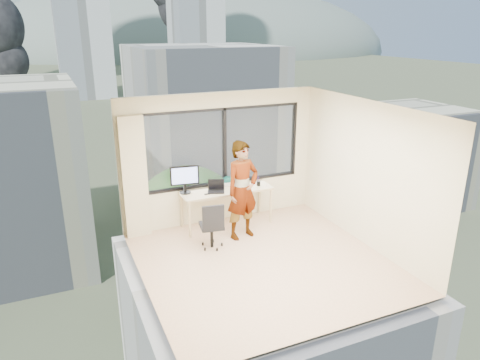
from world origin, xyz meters
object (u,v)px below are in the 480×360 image
person (243,190)px  handbag (227,181)px  monitor (185,179)px  game_console (224,183)px  desk (227,207)px  chair (212,224)px  laptop (216,187)px

person → handbag: person is taller
monitor → game_console: size_ratio=1.73×
desk → chair: bearing=-127.5°
game_console → monitor: bearing=-179.2°
monitor → laptop: monitor is taller
desk → monitor: monitor is taller
person → monitor: (-0.87, 0.74, 0.10)m
handbag → monitor: bearing=170.2°
game_console → laptop: bearing=-140.3°
chair → laptop: laptop is taller
desk → game_console: bearing=78.7°
chair → monitor: monitor is taller
monitor → handbag: bearing=13.1°
desk → chair: chair is taller
person → monitor: size_ratio=3.37×
desk → person: size_ratio=0.97×
person → game_console: person is taller
monitor → handbag: (0.90, 0.07, -0.18)m
game_console → laptop: (-0.29, -0.32, 0.06)m
desk → handbag: 0.52m
chair → handbag: size_ratio=3.60×
game_console → laptop: laptop is taller
chair → laptop: bearing=72.2°
desk → laptop: laptop is taller
desk → handbag: bearing=63.6°
game_console → laptop: size_ratio=0.95×
person → game_console: 0.88m
monitor → game_console: (0.85, 0.13, -0.24)m
chair → handbag: 1.30m
monitor → game_console: bearing=16.9°
desk → handbag: (0.10, 0.20, 0.47)m
desk → handbag: size_ratio=7.23×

